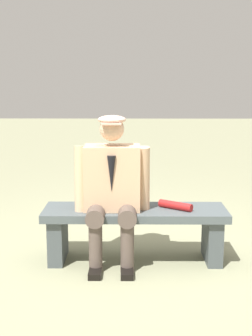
{
  "coord_description": "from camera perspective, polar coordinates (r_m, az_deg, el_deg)",
  "views": [
    {
      "loc": [
        0.04,
        3.76,
        1.52
      ],
      "look_at": [
        0.08,
        0.0,
        0.81
      ],
      "focal_mm": 49.28,
      "sensor_mm": 36.0,
      "label": 1
    }
  ],
  "objects": [
    {
      "name": "ground_plane",
      "position": [
        4.06,
        1.1,
        -11.28
      ],
      "size": [
        30.0,
        30.0,
        0.0
      ],
      "primitive_type": "plane",
      "color": "gray"
    },
    {
      "name": "rolled_magazine",
      "position": [
        3.91,
        6.13,
        -4.62
      ],
      "size": [
        0.28,
        0.22,
        0.07
      ],
      "primitive_type": "cylinder",
      "rotation": [
        0.0,
        1.57,
        -0.6
      ],
      "color": "#B21E1E",
      "rests_on": "bench"
    },
    {
      "name": "bench",
      "position": [
        3.95,
        1.12,
        -6.93
      ],
      "size": [
        1.55,
        0.45,
        0.46
      ],
      "color": "#4B5557",
      "rests_on": "ground"
    },
    {
      "name": "seated_man",
      "position": [
        3.81,
        -1.74,
        -2.0
      ],
      "size": [
        0.63,
        0.58,
        1.25
      ],
      "color": "#D5AA83",
      "rests_on": "ground"
    }
  ]
}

